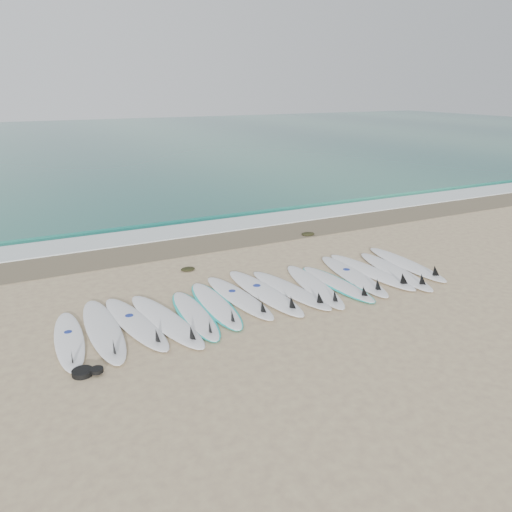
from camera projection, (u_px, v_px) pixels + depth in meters
name	position (u px, v px, depth m)	size (l,w,h in m)	color
ground	(267.00, 297.00, 10.45)	(120.00, 120.00, 0.00)	tan
ocean	(66.00, 143.00, 37.86)	(120.00, 55.00, 0.03)	#21675A
wet_sand_band	(198.00, 244.00, 13.90)	(120.00, 1.80, 0.01)	brown
foam_band	(182.00, 231.00, 15.08)	(120.00, 1.40, 0.04)	silver
wave_crest	(167.00, 219.00, 16.34)	(120.00, 1.00, 0.10)	#21675A
surfboard_0	(69.00, 341.00, 8.54)	(0.64, 2.38, 0.30)	white
surfboard_1	(104.00, 330.00, 8.88)	(0.61, 2.79, 0.36)	white
surfboard_2	(136.00, 323.00, 9.14)	(0.95, 2.71, 0.34)	white
surfboard_3	(167.00, 321.00, 9.24)	(1.03, 2.82, 0.35)	white
surfboard_4	(195.00, 315.00, 9.51)	(0.68, 2.42, 0.31)	white
surfboard_5	(216.00, 305.00, 9.94)	(0.70, 2.52, 0.32)	white
surfboard_6	(240.00, 298.00, 10.26)	(0.76, 2.64, 0.33)	white
surfboard_7	(266.00, 293.00, 10.49)	(0.78, 2.91, 0.37)	white
surfboard_8	(292.00, 290.00, 10.64)	(0.90, 2.66, 0.33)	white
surfboard_9	(315.00, 286.00, 10.84)	(0.91, 2.73, 0.34)	white
surfboard_10	(338.00, 284.00, 11.01)	(0.71, 2.47, 0.31)	silver
surfboard_11	(354.00, 276.00, 11.42)	(0.91, 2.85, 0.36)	white
surfboard_12	(372.00, 272.00, 11.66)	(0.77, 2.83, 0.36)	white
surfboard_13	(396.00, 271.00, 11.69)	(0.89, 2.81, 0.35)	white
surfboard_14	(407.00, 264.00, 12.17)	(0.71, 2.76, 0.35)	white
seaweed_near	(188.00, 269.00, 11.92)	(0.34, 0.27, 0.07)	black
seaweed_far	(308.00, 234.00, 14.71)	(0.41, 0.32, 0.08)	black
leash_coil	(86.00, 372.00, 7.62)	(0.46, 0.36, 0.11)	black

